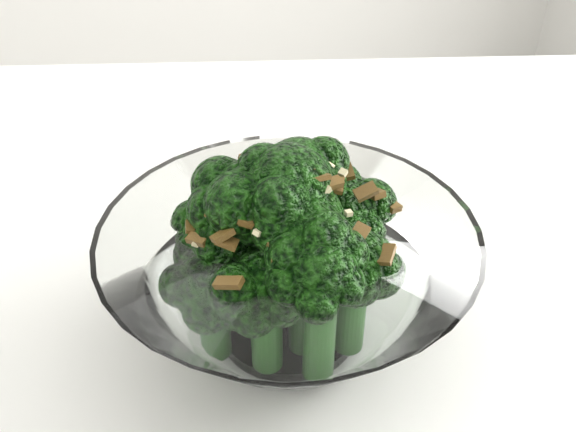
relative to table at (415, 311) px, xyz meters
name	(u,v)px	position (x,y,z in m)	size (l,w,h in m)	color
table	(415,311)	(0.00, 0.00, 0.00)	(1.40, 1.15, 0.75)	white
broccoli_dish	(288,266)	(-0.14, -0.04, 0.13)	(0.24, 0.24, 0.15)	white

